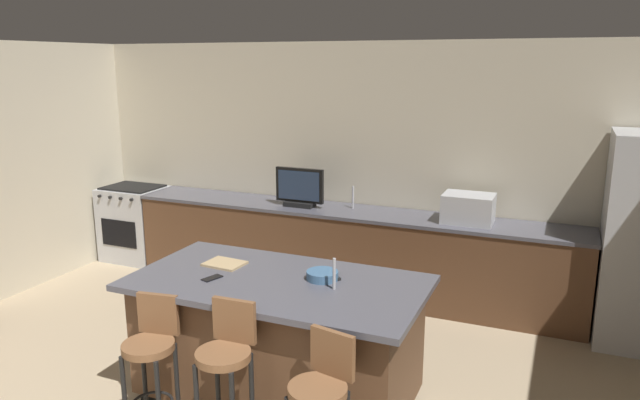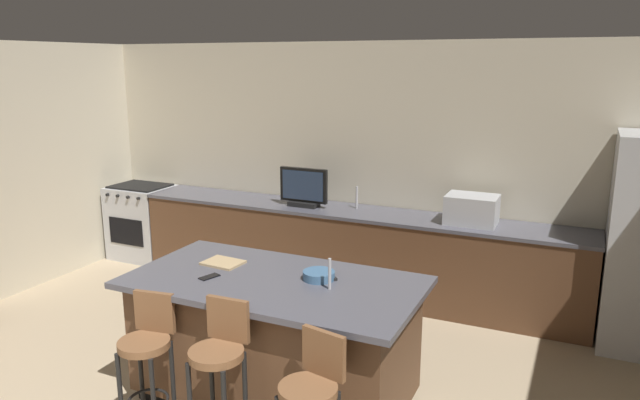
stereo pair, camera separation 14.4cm
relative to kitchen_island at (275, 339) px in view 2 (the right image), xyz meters
The scene contains 15 objects.
wall_back 2.69m from the kitchen_island, 95.82° to the left, with size 7.06×0.12×2.65m, color beige.
counter_back 2.18m from the kitchen_island, 97.78° to the left, with size 4.88×0.62×0.92m.
kitchen_island is the anchor object (origin of this frame).
range_oven 3.79m from the kitchen_island, 145.27° to the left, with size 0.73×0.63×0.94m.
microwave 2.44m from the kitchen_island, 65.73° to the left, with size 0.48×0.36×0.28m, color #B7BABF.
tv_monitor 2.34m from the kitchen_island, 110.91° to the left, with size 0.54×0.16×0.42m.
sink_faucet_back 2.34m from the kitchen_island, 96.33° to the left, with size 0.02×0.02×0.24m, color #B2B2B7.
sink_faucet_island 0.72m from the kitchen_island, ahead, with size 0.02×0.02×0.22m, color #B2B2B7.
bar_stool_left 0.90m from the kitchen_island, 131.36° to the right, with size 0.34×0.36×0.95m.
bar_stool_center 0.71m from the kitchen_island, 90.11° to the right, with size 0.34×0.34×1.02m.
bar_stool_right 0.97m from the kitchen_island, 48.32° to the right, with size 0.35×0.36×0.95m.
fruit_bowl 0.59m from the kitchen_island, 25.31° to the left, with size 0.23×0.23×0.06m, color #3F668C.
cell_phone 0.66m from the kitchen_island, 160.40° to the right, with size 0.07×0.15×0.01m, color black.
tv_remote 0.60m from the kitchen_island, 18.03° to the left, with size 0.04×0.17×0.02m, color black.
cutting_board 0.71m from the kitchen_island, 166.01° to the left, with size 0.29×0.22×0.02m, color tan.
Camera 2 is at (2.20, -0.98, 2.45)m, focal length 33.01 mm.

